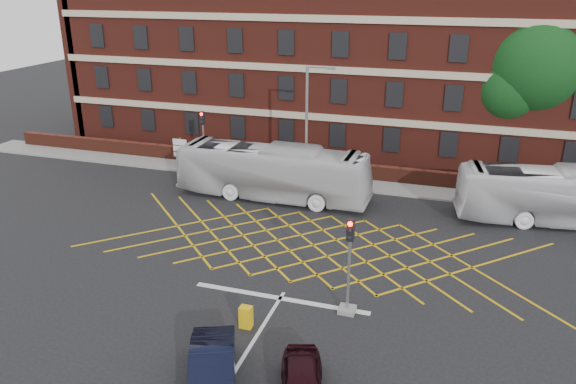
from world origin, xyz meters
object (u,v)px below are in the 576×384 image
(bus_right, at_px, (564,196))
(direction_signs, at_px, (180,149))
(traffic_light_near, at_px, (349,275))
(utility_cabinet, at_px, (246,317))
(car_navy, at_px, (212,371))
(street_lamp, at_px, (307,151))
(car_maroon, at_px, (302,382))
(deciduous_tree, at_px, (533,71))
(traffic_light_far, at_px, (204,146))
(bus_left, at_px, (273,172))

(bus_right, bearing_deg, direction_signs, 75.68)
(traffic_light_near, xyz_separation_m, utility_cabinet, (-3.64, -2.32, -1.30))
(car_navy, height_order, street_lamp, street_lamp)
(car_navy, relative_size, utility_cabinet, 4.72)
(car_maroon, relative_size, deciduous_tree, 0.32)
(car_maroon, xyz_separation_m, direction_signs, (-15.51, 20.83, 0.77))
(bus_right, relative_size, traffic_light_near, 2.75)
(traffic_light_far, height_order, street_lamp, street_lamp)
(bus_left, relative_size, car_navy, 2.80)
(bus_left, height_order, car_navy, bus_left)
(direction_signs, bearing_deg, traffic_light_far, 3.70)
(bus_left, bearing_deg, utility_cabinet, -164.20)
(bus_right, xyz_separation_m, utility_cabinet, (-13.34, -15.11, -1.17))
(bus_right, distance_m, car_maroon, 20.92)
(traffic_light_near, bearing_deg, traffic_light_far, 132.18)
(utility_cabinet, bearing_deg, street_lamp, 97.07)
(car_maroon, height_order, direction_signs, direction_signs)
(deciduous_tree, bearing_deg, utility_cabinet, -115.57)
(street_lamp, xyz_separation_m, utility_cabinet, (1.94, -15.65, -2.28))
(direction_signs, bearing_deg, traffic_light_near, -43.96)
(bus_left, height_order, utility_cabinet, bus_left)
(traffic_light_near, xyz_separation_m, traffic_light_far, (-13.98, 15.43, 0.00))
(deciduous_tree, distance_m, traffic_light_near, 23.95)
(bus_right, relative_size, street_lamp, 1.44)
(car_navy, distance_m, street_lamp, 19.58)
(traffic_light_far, bearing_deg, traffic_light_near, -47.82)
(deciduous_tree, bearing_deg, car_navy, -112.10)
(traffic_light_far, distance_m, street_lamp, 8.71)
(traffic_light_near, bearing_deg, utility_cabinet, -147.55)
(bus_left, xyz_separation_m, bus_right, (17.00, 1.31, -0.08))
(car_maroon, distance_m, utility_cabinet, 4.60)
(car_navy, bearing_deg, bus_left, 79.71)
(traffic_light_far, relative_size, street_lamp, 0.52)
(bus_left, bearing_deg, traffic_light_near, -146.59)
(car_maroon, relative_size, traffic_light_far, 0.84)
(bus_right, xyz_separation_m, street_lamp, (-15.28, 0.55, 1.11))
(traffic_light_near, height_order, utility_cabinet, traffic_light_near)
(bus_right, distance_m, traffic_light_near, 16.05)
(car_navy, relative_size, traffic_light_far, 1.03)
(deciduous_tree, bearing_deg, car_maroon, -106.85)
(traffic_light_near, bearing_deg, bus_right, 52.82)
(bus_left, height_order, traffic_light_near, traffic_light_near)
(utility_cabinet, bearing_deg, car_maroon, -44.37)
(car_navy, distance_m, car_maroon, 3.07)
(deciduous_tree, xyz_separation_m, street_lamp, (-13.54, -8.58, -4.49))
(deciduous_tree, xyz_separation_m, traffic_light_far, (-21.93, -6.49, -5.48))
(bus_right, height_order, traffic_light_near, traffic_light_near)
(bus_left, distance_m, utility_cabinet, 14.33)
(utility_cabinet, bearing_deg, deciduous_tree, 64.43)
(bus_left, xyz_separation_m, car_navy, (3.91, -17.50, -0.99))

